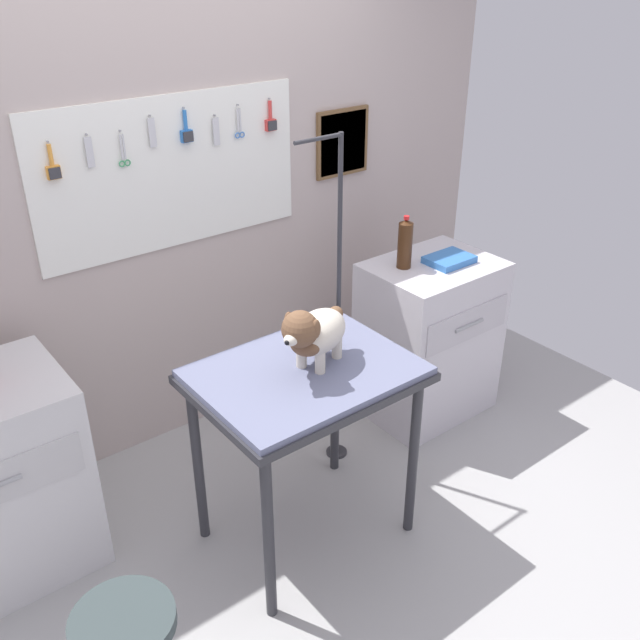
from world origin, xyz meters
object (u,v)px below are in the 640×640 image
(grooming_table, at_px, (305,389))
(grooming_arm, at_px, (337,322))
(cabinet_right, at_px, (428,338))
(dog, at_px, (314,333))
(soda_bottle, at_px, (405,244))

(grooming_table, height_order, grooming_arm, grooming_arm)
(grooming_table, xyz_separation_m, cabinet_right, (1.13, 0.38, -0.33))
(grooming_arm, bearing_deg, dog, -139.02)
(grooming_table, height_order, cabinet_right, cabinet_right)
(grooming_arm, bearing_deg, grooming_table, -142.14)
(dog, bearing_deg, grooming_arm, 40.98)
(cabinet_right, bearing_deg, grooming_table, -161.49)
(dog, bearing_deg, grooming_table, 167.55)
(grooming_arm, height_order, soda_bottle, grooming_arm)
(dog, distance_m, cabinet_right, 1.30)
(grooming_table, distance_m, dog, 0.26)
(dog, xyz_separation_m, soda_bottle, (0.93, 0.46, -0.00))
(soda_bottle, bearing_deg, grooming_arm, -169.38)
(soda_bottle, bearing_deg, dog, -154.00)
(grooming_table, bearing_deg, cabinet_right, 18.51)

